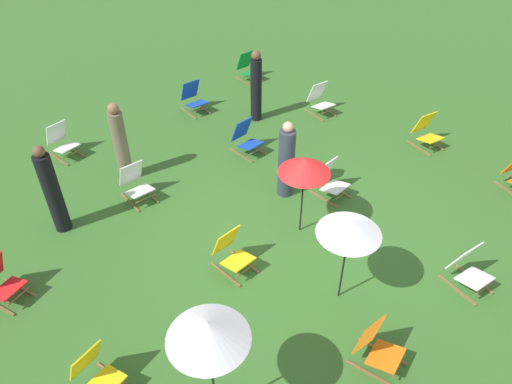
{
  "coord_description": "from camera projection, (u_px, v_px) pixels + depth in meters",
  "views": [
    {
      "loc": [
        -5.15,
        -4.0,
        6.39
      ],
      "look_at": [
        0.0,
        1.2,
        0.5
      ],
      "focal_mm": 33.92,
      "sensor_mm": 36.0,
      "label": 1
    }
  ],
  "objects": [
    {
      "name": "deckchair_7",
      "position": [
        248.0,
        67.0,
        14.14
      ],
      "size": [
        0.53,
        0.8,
        0.83
      ],
      "rotation": [
        0.0,
        0.0,
        -0.08
      ],
      "color": "olive",
      "rests_on": "ground"
    },
    {
      "name": "deckchair_1",
      "position": [
        232.0,
        252.0,
        8.31
      ],
      "size": [
        0.48,
        0.76,
        0.83
      ],
      "rotation": [
        0.0,
        0.0,
        -0.01
      ],
      "color": "olive",
      "rests_on": "ground"
    },
    {
      "name": "deckchair_6",
      "position": [
        136.0,
        183.0,
        9.82
      ],
      "size": [
        0.54,
        0.8,
        0.83
      ],
      "rotation": [
        0.0,
        0.0,
        -0.09
      ],
      "color": "olive",
      "rests_on": "ground"
    },
    {
      "name": "deckchair_4",
      "position": [
        194.0,
        98.0,
        12.67
      ],
      "size": [
        0.56,
        0.81,
        0.83
      ],
      "rotation": [
        0.0,
        0.0,
        -0.12
      ],
      "color": "olive",
      "rests_on": "ground"
    },
    {
      "name": "deckchair_12",
      "position": [
        468.0,
        268.0,
        8.02
      ],
      "size": [
        0.62,
        0.84,
        0.83
      ],
      "rotation": [
        0.0,
        0.0,
        -0.2
      ],
      "color": "olive",
      "rests_on": "ground"
    },
    {
      "name": "deckchair_5",
      "position": [
        320.0,
        100.0,
        12.59
      ],
      "size": [
        0.61,
        0.83,
        0.83
      ],
      "rotation": [
        0.0,
        0.0,
        -0.18
      ],
      "color": "olive",
      "rests_on": "ground"
    },
    {
      "name": "deckchair_13",
      "position": [
        330.0,
        180.0,
        9.91
      ],
      "size": [
        0.49,
        0.76,
        0.83
      ],
      "rotation": [
        0.0,
        0.0,
        0.01
      ],
      "color": "olive",
      "rests_on": "ground"
    },
    {
      "name": "deckchair_9",
      "position": [
        427.0,
        132.0,
        11.36
      ],
      "size": [
        0.65,
        0.85,
        0.83
      ],
      "rotation": [
        0.0,
        0.0,
        -0.24
      ],
      "color": "olive",
      "rests_on": "ground"
    },
    {
      "name": "person_0",
      "position": [
        120.0,
        144.0,
        10.06
      ],
      "size": [
        0.43,
        0.43,
        1.81
      ],
      "rotation": [
        0.0,
        0.0,
        3.93
      ],
      "color": "#72664C",
      "rests_on": "ground"
    },
    {
      "name": "umbrella_0",
      "position": [
        208.0,
        331.0,
        5.33
      ],
      "size": [
        0.97,
        0.97,
        2.0
      ],
      "color": "black",
      "rests_on": "ground"
    },
    {
      "name": "ground_plane",
      "position": [
        301.0,
        241.0,
        9.04
      ],
      "size": [
        40.0,
        40.0,
        0.0
      ],
      "primitive_type": "plane",
      "color": "#386B28"
    },
    {
      "name": "deckchair_2",
      "position": [
        62.0,
        142.0,
        11.04
      ],
      "size": [
        0.56,
        0.81,
        0.83
      ],
      "rotation": [
        0.0,
        0.0,
        0.11
      ],
      "color": "olive",
      "rests_on": "ground"
    },
    {
      "name": "umbrella_2",
      "position": [
        305.0,
        166.0,
        8.35
      ],
      "size": [
        0.94,
        0.94,
        1.65
      ],
      "color": "black",
      "rests_on": "ground"
    },
    {
      "name": "deckchair_14",
      "position": [
        376.0,
        347.0,
        6.86
      ],
      "size": [
        0.62,
        0.84,
        0.83
      ],
      "rotation": [
        0.0,
        0.0,
        0.2
      ],
      "color": "olive",
      "rests_on": "ground"
    },
    {
      "name": "deckchair_3",
      "position": [
        246.0,
        138.0,
        11.15
      ],
      "size": [
        0.48,
        0.76,
        0.83
      ],
      "rotation": [
        0.0,
        0.0,
        -0.0
      ],
      "color": "olive",
      "rests_on": "ground"
    },
    {
      "name": "person_2",
      "position": [
        52.0,
        192.0,
        8.78
      ],
      "size": [
        0.34,
        0.34,
        1.87
      ],
      "rotation": [
        0.0,
        0.0,
        3.02
      ],
      "color": "black",
      "rests_on": "ground"
    },
    {
      "name": "umbrella_1",
      "position": [
        350.0,
        228.0,
        7.09
      ],
      "size": [
        0.99,
        0.99,
        1.66
      ],
      "color": "black",
      "rests_on": "ground"
    },
    {
      "name": "person_1",
      "position": [
        256.0,
        87.0,
        12.01
      ],
      "size": [
        0.36,
        0.36,
        1.84
      ],
      "rotation": [
        0.0,
        0.0,
        0.37
      ],
      "color": "black",
      "rests_on": "ground"
    },
    {
      "name": "deckchair_11",
      "position": [
        0.0,
        281.0,
        7.81
      ],
      "size": [
        0.68,
        0.87,
        0.83
      ],
      "rotation": [
        0.0,
        0.0,
        0.3
      ],
      "color": "olive",
      "rests_on": "ground"
    },
    {
      "name": "deckchair_10",
      "position": [
        95.0,
        373.0,
        6.54
      ],
      "size": [
        0.61,
        0.83,
        0.83
      ],
      "rotation": [
        0.0,
        0.0,
        0.19
      ],
      "color": "olive",
      "rests_on": "ground"
    },
    {
      "name": "person_3",
      "position": [
        286.0,
        162.0,
        9.68
      ],
      "size": [
        0.39,
        0.39,
        1.71
      ],
      "rotation": [
        0.0,
        0.0,
        1.76
      ],
      "color": "#333847",
      "rests_on": "ground"
    }
  ]
}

